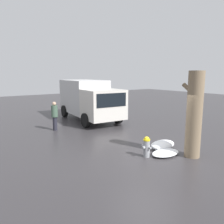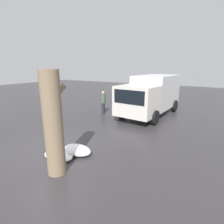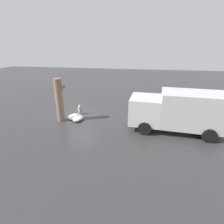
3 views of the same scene
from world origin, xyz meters
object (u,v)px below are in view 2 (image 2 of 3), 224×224
Objects in this scene: fire_hydrant at (50,140)px; delivery_truck at (151,94)px; pedestrian at (103,101)px; tree_trunk at (53,124)px.

delivery_truck reaches higher than fire_hydrant.
delivery_truck is 3.76× the size of pedestrian.
delivery_truck is 3.60m from pedestrian.
tree_trunk is at bearing -98.81° from pedestrian.
delivery_truck is at bearing -107.05° from fire_hydrant.
fire_hydrant is 0.13× the size of delivery_truck.
tree_trunk reaches higher than pedestrian.
delivery_truck is at bearing -1.54° from tree_trunk.
fire_hydrant is 2.24m from tree_trunk.
fire_hydrant is 0.50× the size of pedestrian.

